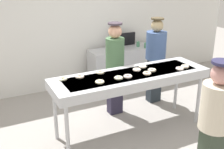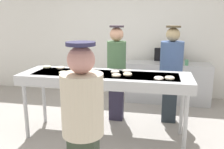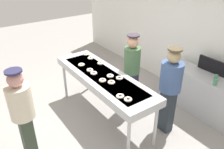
{
  "view_description": "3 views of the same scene",
  "coord_description": "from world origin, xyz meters",
  "views": [
    {
      "loc": [
        -2.05,
        -3.45,
        2.47
      ],
      "look_at": [
        -0.19,
        0.27,
        0.91
      ],
      "focal_mm": 45.07,
      "sensor_mm": 36.0,
      "label": 1
    },
    {
      "loc": [
        0.78,
        -3.34,
        1.8
      ],
      "look_at": [
        0.08,
        0.15,
        0.94
      ],
      "focal_mm": 38.94,
      "sensor_mm": 36.0,
      "label": 2
    },
    {
      "loc": [
        3.13,
        -2.03,
        2.99
      ],
      "look_at": [
        0.04,
        0.18,
        0.95
      ],
      "focal_mm": 36.53,
      "sensor_mm": 36.0,
      "label": 3
    }
  ],
  "objects": [
    {
      "name": "paper_cup_0",
      "position": [
        1.2,
        1.77,
        0.9
      ],
      "size": [
        0.07,
        0.07,
        0.11
      ],
      "primitive_type": "cylinder",
      "color": "#4C8C66",
      "rests_on": "prep_counter"
    },
    {
      "name": "sugar_donut_0",
      "position": [
        -0.13,
        -0.12,
        1.0
      ],
      "size": [
        0.15,
        0.15,
        0.04
      ],
      "primitive_type": "torus",
      "rotation": [
        0.0,
        0.0,
        0.16
      ],
      "color": "white",
      "rests_on": "fryer_conveyor"
    },
    {
      "name": "sugar_donut_1",
      "position": [
        -0.76,
        0.19,
        1.0
      ],
      "size": [
        0.15,
        0.15,
        0.04
      ],
      "primitive_type": "torus",
      "rotation": [
        0.0,
        0.0,
        3.01
      ],
      "color": "#FCE8CB",
      "rests_on": "fryer_conveyor"
    },
    {
      "name": "worker_assistant",
      "position": [
        0.05,
        0.65,
        0.93
      ],
      "size": [
        0.32,
        0.32,
        1.65
      ],
      "rotation": [
        0.0,
        0.0,
        3.27
      ],
      "color": "#29253A",
      "rests_on": "ground"
    },
    {
      "name": "ground_plane",
      "position": [
        0.0,
        0.0,
        0.0
      ],
      "size": [
        16.0,
        16.0,
        0.0
      ],
      "primitive_type": "plane",
      "color": "#9E9993"
    },
    {
      "name": "sugar_donut_8",
      "position": [
        0.19,
        -0.14,
        1.0
      ],
      "size": [
        0.18,
        0.18,
        0.04
      ],
      "primitive_type": "torus",
      "rotation": [
        0.0,
        0.0,
        2.51
      ],
      "color": "#FBE2C1",
      "rests_on": "fryer_conveyor"
    },
    {
      "name": "paper_cup_1",
      "position": [
        1.3,
        1.6,
        0.9
      ],
      "size": [
        0.07,
        0.07,
        0.11
      ],
      "primitive_type": "cylinder",
      "color": "#4C8C66",
      "rests_on": "prep_counter"
    },
    {
      "name": "sugar_donut_10",
      "position": [
        -0.59,
        -0.13,
        1.0
      ],
      "size": [
        0.18,
        0.18,
        0.04
      ],
      "primitive_type": "torus",
      "rotation": [
        0.0,
        0.0,
        2.07
      ],
      "color": "#FCF4C8",
      "rests_on": "fryer_conveyor"
    },
    {
      "name": "sugar_donut_4",
      "position": [
        0.3,
        0.16,
        1.0
      ],
      "size": [
        0.18,
        0.18,
        0.04
      ],
      "primitive_type": "torus",
      "rotation": [
        0.0,
        0.0,
        0.82
      ],
      "color": "#EFE2CF",
      "rests_on": "fryer_conveyor"
    },
    {
      "name": "worker_baker",
      "position": [
        0.97,
        0.75,
        0.97
      ],
      "size": [
        0.38,
        0.38,
        1.65
      ],
      "rotation": [
        0.0,
        0.0,
        2.85
      ],
      "color": "#232C34",
      "rests_on": "ground"
    },
    {
      "name": "customer_waiting",
      "position": [
        0.16,
        -1.54,
        0.92
      ],
      "size": [
        0.35,
        0.35,
        1.61
      ],
      "rotation": [
        0.0,
        0.0,
        -0.11
      ],
      "color": "#313D2E",
      "rests_on": "ground"
    },
    {
      "name": "fryer_conveyor",
      "position": [
        0.0,
        0.0,
        0.91
      ],
      "size": [
        2.48,
        0.74,
        0.98
      ],
      "color": "#B7BABF",
      "rests_on": "ground"
    },
    {
      "name": "sugar_donut_9",
      "position": [
        -1.01,
        0.21,
        1.0
      ],
      "size": [
        0.18,
        0.18,
        0.04
      ],
      "primitive_type": "torus",
      "rotation": [
        0.0,
        0.0,
        0.95
      ],
      "color": "#F0F1C6",
      "rests_on": "fryer_conveyor"
    },
    {
      "name": "sugar_donut_6",
      "position": [
        0.77,
        -0.19,
        1.0
      ],
      "size": [
        0.13,
        0.13,
        0.04
      ],
      "primitive_type": "torus",
      "rotation": [
        0.0,
        0.0,
        1.55
      ],
      "color": "white",
      "rests_on": "fryer_conveyor"
    },
    {
      "name": "sugar_donut_3",
      "position": [
        0.34,
        -0.05,
        1.0
      ],
      "size": [
        0.17,
        0.17,
        0.04
      ],
      "primitive_type": "torus",
      "rotation": [
        0.0,
        0.0,
        2.75
      ],
      "color": "#FDEFC9",
      "rests_on": "fryer_conveyor"
    },
    {
      "name": "back_wall",
      "position": [
        0.0,
        2.24,
        1.45
      ],
      "size": [
        8.0,
        0.12,
        2.89
      ],
      "primitive_type": "cube",
      "color": "white",
      "rests_on": "ground"
    },
    {
      "name": "prep_counter",
      "position": [
        0.95,
        1.79,
        0.42
      ],
      "size": [
        1.75,
        0.52,
        0.84
      ],
      "primitive_type": "cube",
      "color": "#B7BABF",
      "rests_on": "ground"
    },
    {
      "name": "sugar_donut_11",
      "position": [
        0.91,
        -0.14,
        1.0
      ],
      "size": [
        0.18,
        0.18,
        0.04
      ],
      "primitive_type": "torus",
      "rotation": [
        0.0,
        0.0,
        2.06
      ],
      "color": "white",
      "rests_on": "fryer_conveyor"
    },
    {
      "name": "sugar_donut_7",
      "position": [
        -0.28,
        -0.11,
        1.0
      ],
      "size": [
        0.17,
        0.17,
        0.04
      ],
      "primitive_type": "torus",
      "rotation": [
        0.0,
        0.0,
        0.43
      ],
      "color": "#ECF0C9",
      "rests_on": "fryer_conveyor"
    },
    {
      "name": "menu_display",
      "position": [
        0.95,
        2.0,
        0.99
      ],
      "size": [
        0.6,
        0.04,
        0.28
      ],
      "primitive_type": "cube",
      "color": "black",
      "rests_on": "prep_counter"
    },
    {
      "name": "sugar_donut_5",
      "position": [
        0.14,
        0.07,
        1.0
      ],
      "size": [
        0.18,
        0.18,
        0.04
      ],
      "primitive_type": "torus",
      "rotation": [
        0.0,
        0.0,
        0.74
      ],
      "color": "white",
      "rests_on": "fryer_conveyor"
    },
    {
      "name": "sugar_donut_2",
      "position": [
        -0.42,
        0.22,
        1.0
      ],
      "size": [
        0.16,
        0.16,
        0.04
      ],
      "primitive_type": "torus",
      "rotation": [
        0.0,
        0.0,
        2.92
      ],
      "color": "#F9F4C6",
      "rests_on": "fryer_conveyor"
    }
  ]
}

